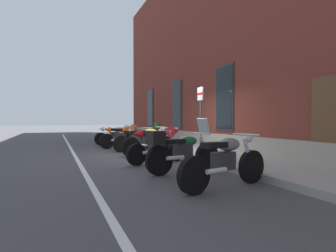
{
  "coord_description": "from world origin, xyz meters",
  "views": [
    {
      "loc": [
        9.57,
        -3.84,
        1.23
      ],
      "look_at": [
        -0.73,
        0.19,
        1.02
      ],
      "focal_mm": 30.93,
      "sensor_mm": 36.0,
      "label": 1
    }
  ],
  "objects_px": {
    "motorcycle_orange_sport": "(124,135)",
    "motorcycle_black_naked": "(137,139)",
    "motorcycle_yellow_naked": "(149,141)",
    "motorcycle_white_sport": "(117,134)",
    "barrel_planter": "(157,133)",
    "motorcycle_red_sport": "(160,143)",
    "motorcycle_grey_naked": "(226,162)",
    "motorcycle_green_touring": "(181,150)",
    "parking_sign": "(201,109)"
  },
  "relations": [
    {
      "from": "motorcycle_orange_sport",
      "to": "parking_sign",
      "type": "xyz_separation_m",
      "value": [
        4.05,
        1.75,
        1.03
      ]
    },
    {
      "from": "motorcycle_orange_sport",
      "to": "motorcycle_grey_naked",
      "type": "relative_size",
      "value": 0.99
    },
    {
      "from": "motorcycle_red_sport",
      "to": "motorcycle_green_touring",
      "type": "bearing_deg",
      "value": -2.85
    },
    {
      "from": "motorcycle_green_touring",
      "to": "motorcycle_yellow_naked",
      "type": "bearing_deg",
      "value": 174.74
    },
    {
      "from": "motorcycle_white_sport",
      "to": "motorcycle_red_sport",
      "type": "xyz_separation_m",
      "value": [
        6.69,
        -0.11,
        0.02
      ]
    },
    {
      "from": "motorcycle_orange_sport",
      "to": "motorcycle_green_touring",
      "type": "xyz_separation_m",
      "value": [
        6.63,
        -0.13,
        -0.04
      ]
    },
    {
      "from": "motorcycle_green_touring",
      "to": "barrel_planter",
      "type": "distance_m",
      "value": 8.84
    },
    {
      "from": "motorcycle_orange_sport",
      "to": "motorcycle_yellow_naked",
      "type": "distance_m",
      "value": 3.14
    },
    {
      "from": "barrel_planter",
      "to": "motorcycle_grey_naked",
      "type": "bearing_deg",
      "value": -12.32
    },
    {
      "from": "motorcycle_black_naked",
      "to": "motorcycle_yellow_naked",
      "type": "distance_m",
      "value": 1.61
    },
    {
      "from": "motorcycle_white_sport",
      "to": "motorcycle_black_naked",
      "type": "distance_m",
      "value": 3.31
    },
    {
      "from": "parking_sign",
      "to": "barrel_planter",
      "type": "bearing_deg",
      "value": 175.23
    },
    {
      "from": "motorcycle_orange_sport",
      "to": "motorcycle_black_naked",
      "type": "distance_m",
      "value": 1.54
    },
    {
      "from": "motorcycle_red_sport",
      "to": "barrel_planter",
      "type": "relative_size",
      "value": 2.0
    },
    {
      "from": "motorcycle_red_sport",
      "to": "motorcycle_orange_sport",
      "type": "bearing_deg",
      "value": 179.53
    },
    {
      "from": "motorcycle_black_naked",
      "to": "motorcycle_yellow_naked",
      "type": "bearing_deg",
      "value": -0.06
    },
    {
      "from": "motorcycle_white_sport",
      "to": "parking_sign",
      "type": "distance_m",
      "value": 6.15
    },
    {
      "from": "motorcycle_yellow_naked",
      "to": "barrel_planter",
      "type": "bearing_deg",
      "value": 157.8
    },
    {
      "from": "motorcycle_orange_sport",
      "to": "barrel_planter",
      "type": "distance_m",
      "value": 2.94
    },
    {
      "from": "motorcycle_green_touring",
      "to": "motorcycle_grey_naked",
      "type": "xyz_separation_m",
      "value": [
        1.71,
        0.14,
        -0.05
      ]
    },
    {
      "from": "motorcycle_black_naked",
      "to": "motorcycle_grey_naked",
      "type": "bearing_deg",
      "value": -1.54
    },
    {
      "from": "motorcycle_yellow_naked",
      "to": "motorcycle_red_sport",
      "type": "relative_size",
      "value": 1.03
    },
    {
      "from": "motorcycle_green_touring",
      "to": "parking_sign",
      "type": "relative_size",
      "value": 0.92
    },
    {
      "from": "barrel_planter",
      "to": "motorcycle_white_sport",
      "type": "bearing_deg",
      "value": -87.07
    },
    {
      "from": "motorcycle_orange_sport",
      "to": "parking_sign",
      "type": "height_order",
      "value": "parking_sign"
    },
    {
      "from": "motorcycle_yellow_naked",
      "to": "motorcycle_black_naked",
      "type": "bearing_deg",
      "value": 179.94
    },
    {
      "from": "motorcycle_black_naked",
      "to": "parking_sign",
      "type": "relative_size",
      "value": 0.9
    },
    {
      "from": "motorcycle_white_sport",
      "to": "barrel_planter",
      "type": "xyz_separation_m",
      "value": [
        -0.11,
        2.18,
        0.02
      ]
    },
    {
      "from": "motorcycle_white_sport",
      "to": "motorcycle_grey_naked",
      "type": "relative_size",
      "value": 1.01
    },
    {
      "from": "motorcycle_white_sport",
      "to": "motorcycle_orange_sport",
      "type": "relative_size",
      "value": 1.02
    },
    {
      "from": "motorcycle_red_sport",
      "to": "motorcycle_grey_naked",
      "type": "distance_m",
      "value": 3.42
    },
    {
      "from": "motorcycle_orange_sport",
      "to": "parking_sign",
      "type": "relative_size",
      "value": 0.93
    },
    {
      "from": "parking_sign",
      "to": "motorcycle_yellow_naked",
      "type": "bearing_deg",
      "value": -120.29
    },
    {
      "from": "motorcycle_orange_sport",
      "to": "motorcycle_red_sport",
      "type": "xyz_separation_m",
      "value": [
        4.91,
        -0.04,
        0.01
      ]
    },
    {
      "from": "motorcycle_black_naked",
      "to": "parking_sign",
      "type": "xyz_separation_m",
      "value": [
        2.52,
        1.55,
        1.13
      ]
    },
    {
      "from": "motorcycle_green_touring",
      "to": "motorcycle_black_naked",
      "type": "bearing_deg",
      "value": 176.37
    },
    {
      "from": "motorcycle_red_sport",
      "to": "parking_sign",
      "type": "distance_m",
      "value": 2.24
    },
    {
      "from": "motorcycle_red_sport",
      "to": "motorcycle_green_touring",
      "type": "xyz_separation_m",
      "value": [
        1.71,
        -0.09,
        -0.05
      ]
    },
    {
      "from": "motorcycle_black_naked",
      "to": "motorcycle_grey_naked",
      "type": "relative_size",
      "value": 0.96
    },
    {
      "from": "motorcycle_orange_sport",
      "to": "motorcycle_black_naked",
      "type": "bearing_deg",
      "value": 7.39
    },
    {
      "from": "motorcycle_red_sport",
      "to": "motorcycle_grey_naked",
      "type": "relative_size",
      "value": 0.93
    },
    {
      "from": "parking_sign",
      "to": "motorcycle_green_touring",
      "type": "bearing_deg",
      "value": -36.05
    },
    {
      "from": "motorcycle_white_sport",
      "to": "motorcycle_green_touring",
      "type": "xyz_separation_m",
      "value": [
        8.41,
        -0.2,
        -0.02
      ]
    },
    {
      "from": "motorcycle_white_sport",
      "to": "motorcycle_yellow_naked",
      "type": "xyz_separation_m",
      "value": [
        4.92,
        0.12,
        -0.06
      ]
    },
    {
      "from": "motorcycle_grey_naked",
      "to": "parking_sign",
      "type": "distance_m",
      "value": 4.76
    },
    {
      "from": "motorcycle_red_sport",
      "to": "motorcycle_grey_naked",
      "type": "xyz_separation_m",
      "value": [
        3.42,
        0.05,
        -0.1
      ]
    },
    {
      "from": "motorcycle_orange_sport",
      "to": "motorcycle_black_naked",
      "type": "xyz_separation_m",
      "value": [
        1.53,
        0.2,
        -0.1
      ]
    },
    {
      "from": "motorcycle_orange_sport",
      "to": "motorcycle_grey_naked",
      "type": "bearing_deg",
      "value": 0.1
    },
    {
      "from": "motorcycle_white_sport",
      "to": "barrel_planter",
      "type": "distance_m",
      "value": 2.18
    },
    {
      "from": "barrel_planter",
      "to": "motorcycle_yellow_naked",
      "type": "bearing_deg",
      "value": -22.2
    }
  ]
}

